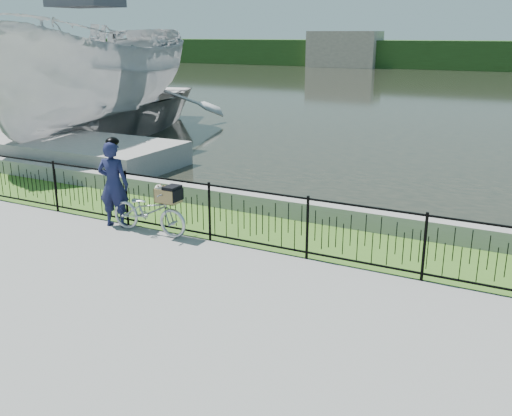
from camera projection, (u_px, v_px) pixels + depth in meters
The scene contains 11 objects.
ground at pixel (210, 281), 9.14m from camera, with size 120.00×120.00×0.00m, color gray.
grass_strip at pixel (280, 233), 11.35m from camera, with size 60.00×2.00×0.01m, color #3E6820.
water at pixel (479, 94), 37.09m from camera, with size 120.00×120.00×0.00m, color black.
quay_wall at pixel (300, 210), 12.13m from camera, with size 60.00×0.30×0.40m, color gray.
fence at pixel (256, 219), 10.33m from camera, with size 14.00×0.06×1.15m, color black, non-canonical shape.
far_building_left at pixel (344, 49), 65.64m from camera, with size 8.00×4.00×4.00m, color #A29182.
dock at pixel (35, 146), 18.13m from camera, with size 10.00×3.00×0.70m, color gray.
bicycle_rig at pixel (150, 211), 11.20m from camera, with size 1.74×0.61×1.06m.
cyclist at pixel (113, 183), 11.51m from camera, with size 0.73×0.56×1.84m.
boat_near at pixel (92, 78), 19.80m from camera, with size 6.21×12.05×6.23m.
boat_far at pixel (110, 105), 22.62m from camera, with size 9.63×11.82×2.15m.
Camera 1 is at (4.54, -7.10, 3.82)m, focal length 40.00 mm.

